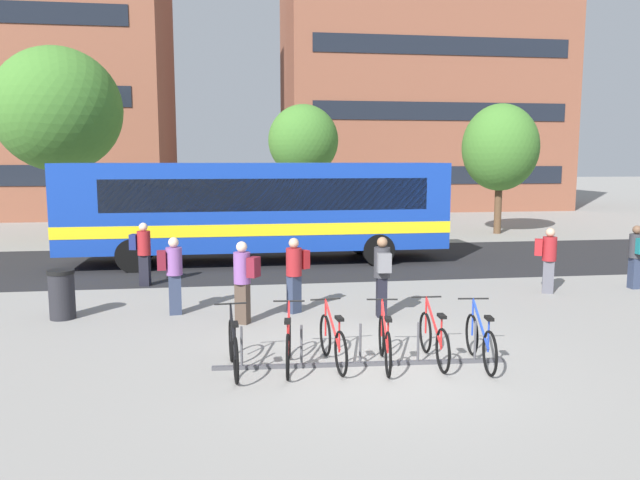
{
  "coord_description": "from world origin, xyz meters",
  "views": [
    {
      "loc": [
        -2.31,
        -9.38,
        3.31
      ],
      "look_at": [
        -0.34,
        4.53,
        1.45
      ],
      "focal_mm": 34.19,
      "sensor_mm": 36.0,
      "label": 1
    }
  ],
  "objects_px": {
    "parked_bicycle_red_2": "(333,342)",
    "parked_bicycle_red_4": "(434,339)",
    "commuter_red_pack_5": "(548,256)",
    "trash_bin": "(62,294)",
    "parked_bicycle_red_3": "(385,343)",
    "parked_bicycle_blue_5": "(480,342)",
    "commuter_teal_pack_2": "(636,253)",
    "street_tree_1": "(58,110)",
    "city_bus": "(255,208)",
    "parked_bicycle_red_1": "(288,345)",
    "commuter_red_pack_4": "(295,270)",
    "commuter_navy_pack_0": "(143,250)",
    "street_tree_2": "(303,141)",
    "commuter_maroon_pack_1": "(173,270)",
    "parked_bicycle_black_0": "(233,348)",
    "commuter_grey_pack_6": "(382,271)",
    "street_tree_0": "(500,148)",
    "commuter_maroon_pack_3": "(244,277)"
  },
  "relations": [
    {
      "from": "parked_bicycle_red_2",
      "to": "parked_bicycle_red_4",
      "type": "xyz_separation_m",
      "value": [
        1.66,
        -0.08,
        0.0
      ]
    },
    {
      "from": "commuter_red_pack_5",
      "to": "trash_bin",
      "type": "xyz_separation_m",
      "value": [
        -11.27,
        -0.9,
        -0.42
      ]
    },
    {
      "from": "parked_bicycle_red_3",
      "to": "parked_bicycle_blue_5",
      "type": "distance_m",
      "value": 1.56
    },
    {
      "from": "commuter_teal_pack_2",
      "to": "trash_bin",
      "type": "xyz_separation_m",
      "value": [
        -13.78,
        -1.05,
        -0.42
      ]
    },
    {
      "from": "trash_bin",
      "to": "street_tree_1",
      "type": "bearing_deg",
      "value": 104.35
    },
    {
      "from": "parked_bicycle_red_3",
      "to": "parked_bicycle_blue_5",
      "type": "bearing_deg",
      "value": -87.84
    },
    {
      "from": "city_bus",
      "to": "parked_bicycle_red_1",
      "type": "xyz_separation_m",
      "value": [
        0.16,
        -10.18,
        -1.39
      ]
    },
    {
      "from": "parked_bicycle_red_3",
      "to": "street_tree_1",
      "type": "height_order",
      "value": "street_tree_1"
    },
    {
      "from": "commuter_red_pack_4",
      "to": "commuter_red_pack_5",
      "type": "height_order",
      "value": "commuter_red_pack_4"
    },
    {
      "from": "commuter_navy_pack_0",
      "to": "street_tree_2",
      "type": "distance_m",
      "value": 13.4
    },
    {
      "from": "parked_bicycle_red_1",
      "to": "commuter_maroon_pack_1",
      "type": "xyz_separation_m",
      "value": [
        -2.14,
        3.74,
        0.58
      ]
    },
    {
      "from": "commuter_teal_pack_2",
      "to": "trash_bin",
      "type": "distance_m",
      "value": 13.83
    },
    {
      "from": "commuter_teal_pack_2",
      "to": "city_bus",
      "type": "bearing_deg",
      "value": 61.66
    },
    {
      "from": "parked_bicycle_red_2",
      "to": "street_tree_1",
      "type": "relative_size",
      "value": 0.22
    },
    {
      "from": "parked_bicycle_red_2",
      "to": "commuter_red_pack_4",
      "type": "relative_size",
      "value": 1.05
    },
    {
      "from": "parked_bicycle_red_2",
      "to": "commuter_red_pack_5",
      "type": "relative_size",
      "value": 1.05
    },
    {
      "from": "parked_bicycle_red_2",
      "to": "parked_bicycle_red_4",
      "type": "height_order",
      "value": "same"
    },
    {
      "from": "city_bus",
      "to": "street_tree_1",
      "type": "distance_m",
      "value": 10.9
    },
    {
      "from": "parked_bicycle_red_1",
      "to": "parked_bicycle_black_0",
      "type": "bearing_deg",
      "value": 99.97
    },
    {
      "from": "commuter_red_pack_5",
      "to": "commuter_grey_pack_6",
      "type": "bearing_deg",
      "value": -133.43
    },
    {
      "from": "commuter_maroon_pack_1",
      "to": "city_bus",
      "type": "bearing_deg",
      "value": 66.65
    },
    {
      "from": "street_tree_0",
      "to": "street_tree_2",
      "type": "bearing_deg",
      "value": 165.65
    },
    {
      "from": "parked_bicycle_red_2",
      "to": "street_tree_1",
      "type": "height_order",
      "value": "street_tree_1"
    },
    {
      "from": "city_bus",
      "to": "parked_bicycle_red_2",
      "type": "bearing_deg",
      "value": 94.4
    },
    {
      "from": "commuter_maroon_pack_1",
      "to": "commuter_teal_pack_2",
      "type": "bearing_deg",
      "value": -1.19
    },
    {
      "from": "commuter_teal_pack_2",
      "to": "street_tree_1",
      "type": "height_order",
      "value": "street_tree_1"
    },
    {
      "from": "commuter_maroon_pack_1",
      "to": "commuter_navy_pack_0",
      "type": "bearing_deg",
      "value": 102.33
    },
    {
      "from": "commuter_red_pack_5",
      "to": "street_tree_0",
      "type": "relative_size",
      "value": 0.28
    },
    {
      "from": "street_tree_0",
      "to": "street_tree_2",
      "type": "relative_size",
      "value": 0.99
    },
    {
      "from": "parked_bicycle_red_2",
      "to": "commuter_red_pack_4",
      "type": "height_order",
      "value": "commuter_red_pack_4"
    },
    {
      "from": "parked_bicycle_red_1",
      "to": "commuter_red_pack_5",
      "type": "height_order",
      "value": "commuter_red_pack_5"
    },
    {
      "from": "parked_bicycle_blue_5",
      "to": "parked_bicycle_black_0",
      "type": "bearing_deg",
      "value": 93.67
    },
    {
      "from": "city_bus",
      "to": "commuter_navy_pack_0",
      "type": "height_order",
      "value": "city_bus"
    },
    {
      "from": "commuter_navy_pack_0",
      "to": "street_tree_0",
      "type": "distance_m",
      "value": 17.3
    },
    {
      "from": "commuter_maroon_pack_3",
      "to": "commuter_grey_pack_6",
      "type": "relative_size",
      "value": 0.99
    },
    {
      "from": "parked_bicycle_black_0",
      "to": "commuter_navy_pack_0",
      "type": "relative_size",
      "value": 1.03
    },
    {
      "from": "commuter_red_pack_4",
      "to": "commuter_red_pack_5",
      "type": "distance_m",
      "value": 6.49
    },
    {
      "from": "parked_bicycle_red_1",
      "to": "street_tree_2",
      "type": "relative_size",
      "value": 0.3
    },
    {
      "from": "parked_bicycle_red_3",
      "to": "trash_bin",
      "type": "xyz_separation_m",
      "value": [
        -5.96,
        3.81,
        0.13
      ]
    },
    {
      "from": "commuter_maroon_pack_3",
      "to": "commuter_red_pack_4",
      "type": "distance_m",
      "value": 1.36
    },
    {
      "from": "parked_bicycle_black_0",
      "to": "street_tree_2",
      "type": "relative_size",
      "value": 0.3
    },
    {
      "from": "parked_bicycle_red_1",
      "to": "commuter_red_pack_4",
      "type": "bearing_deg",
      "value": -1.04
    },
    {
      "from": "parked_bicycle_red_3",
      "to": "commuter_red_pack_5",
      "type": "relative_size",
      "value": 1.05
    },
    {
      "from": "parked_bicycle_red_1",
      "to": "commuter_maroon_pack_3",
      "type": "height_order",
      "value": "commuter_maroon_pack_3"
    },
    {
      "from": "parked_bicycle_black_0",
      "to": "parked_bicycle_red_2",
      "type": "bearing_deg",
      "value": -90.25
    },
    {
      "from": "trash_bin",
      "to": "parked_bicycle_black_0",
      "type": "bearing_deg",
      "value": -46.76
    },
    {
      "from": "parked_bicycle_red_3",
      "to": "trash_bin",
      "type": "distance_m",
      "value": 7.07
    },
    {
      "from": "city_bus",
      "to": "parked_bicycle_red_1",
      "type": "bearing_deg",
      "value": 90.32
    },
    {
      "from": "commuter_navy_pack_0",
      "to": "commuter_red_pack_5",
      "type": "height_order",
      "value": "commuter_navy_pack_0"
    },
    {
      "from": "parked_bicycle_blue_5",
      "to": "parked_bicycle_red_3",
      "type": "bearing_deg",
      "value": 90.61
    }
  ]
}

